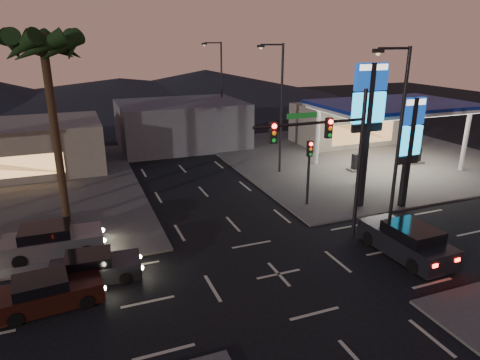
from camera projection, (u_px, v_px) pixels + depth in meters
name	position (u px, v px, depth m)	size (l,w,h in m)	color
ground	(279.00, 274.00, 19.70)	(140.00, 140.00, 0.00)	black
corner_lot_ne	(357.00, 156.00, 39.37)	(24.00, 24.00, 0.12)	#47443F
gas_station	(393.00, 107.00, 34.25)	(12.20, 8.20, 5.47)	silver
convenience_store	(346.00, 124.00, 43.87)	(10.00, 6.00, 4.00)	#726B5B
pylon_sign_tall	(369.00, 108.00, 25.49)	(2.20, 0.35, 9.00)	black
pylon_sign_short	(410.00, 136.00, 26.03)	(1.60, 0.35, 7.00)	black
traffic_signal_mast	(332.00, 147.00, 21.11)	(6.10, 0.39, 8.00)	black
pedestal_signal	(309.00, 162.00, 26.86)	(0.32, 0.39, 4.30)	black
streetlight_near	(396.00, 136.00, 21.14)	(2.14, 0.25, 10.00)	black
streetlight_mid	(279.00, 102.00, 32.62)	(2.14, 0.25, 10.00)	black
streetlight_far	(220.00, 84.00, 44.99)	(2.14, 0.25, 10.00)	black
palm_a	(45.00, 57.00, 22.00)	(4.41, 4.41, 10.86)	black
building_far_mid	(181.00, 124.00, 42.67)	(12.00, 9.00, 4.40)	#4C4C51
hill_right	(206.00, 84.00, 77.12)	(50.00, 50.00, 5.00)	black
hill_center	(121.00, 90.00, 72.07)	(60.00, 60.00, 4.00)	black
car_lane_a_front	(94.00, 268.00, 19.07)	(4.11, 1.95, 1.31)	black
car_lane_a_mid	(48.00, 293.00, 17.15)	(4.26, 2.05, 1.35)	black
car_lane_b_front	(52.00, 241.00, 21.28)	(4.88, 2.15, 1.57)	#555558
suv_station	(407.00, 241.00, 21.22)	(2.29, 5.04, 1.66)	black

